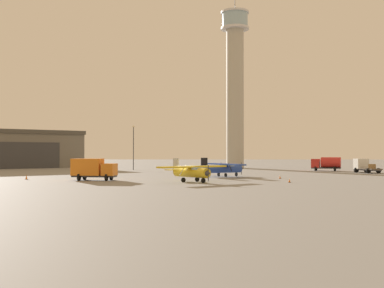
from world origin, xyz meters
The scene contains 12 objects.
ground_plane centered at (0.00, 0.00, 0.00)m, with size 400.00×400.00×0.00m, color gray.
control_tower centered at (10.77, 58.41, 22.63)m, with size 7.26×7.26×44.66m.
hangar centered at (-46.79, 59.35, 4.91)m, with size 35.54×33.18×9.79m.
airplane_blue centered at (5.76, 14.73, 1.49)m, with size 8.21×10.25×3.19m.
airplane_yellow centered at (0.80, 0.30, 1.51)m, with size 9.53×8.57×3.24m.
truck_flatbed_white centered at (34.58, 30.41, 1.34)m, with size 4.39×6.32×2.79m.
truck_fuel_tanker_red centered at (29.54, 39.84, 1.67)m, with size 6.61×4.40×3.00m.
truck_box_orange centered at (-13.57, 3.71, 1.73)m, with size 6.56×3.76×3.17m.
light_post_east centered at (-13.57, 44.21, 5.98)m, with size 0.44×0.44×10.23m.
traffic_cone_near_left centered at (-24.21, 6.13, 0.33)m, with size 0.36×0.36×0.67m.
traffic_cone_near_right centered at (14.40, 8.96, 0.28)m, with size 0.36×0.36×0.58m.
traffic_cone_mid_apron centered at (14.18, -0.36, 0.28)m, with size 0.36×0.36×0.57m.
Camera 1 is at (2.47, -65.51, 4.14)m, focal length 44.77 mm.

